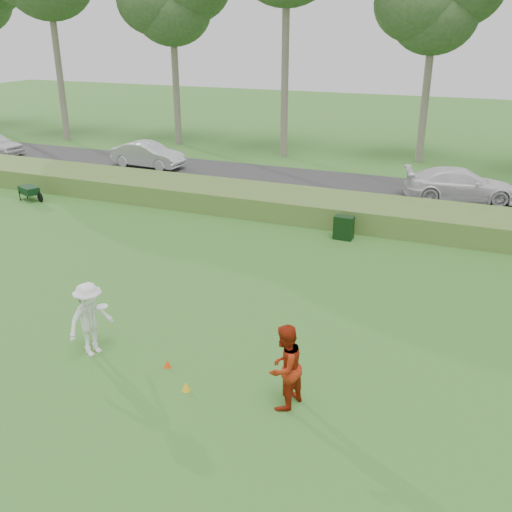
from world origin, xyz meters
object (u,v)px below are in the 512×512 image
at_px(player_red, 285,367).
at_px(cone_orange, 167,364).
at_px(utility_cabinet, 344,228).
at_px(car_right, 460,185).
at_px(cone_yellow, 186,386).
at_px(player_white, 90,319).
at_px(car_mid, 148,155).

relative_size(player_red, cone_orange, 10.18).
height_order(utility_cabinet, car_right, car_right).
bearing_deg(cone_yellow, cone_orange, 142.94).
height_order(cone_orange, car_right, car_right).
xyz_separation_m(cone_yellow, car_right, (4.44, 17.81, 0.68)).
bearing_deg(cone_orange, car_right, 72.81).
bearing_deg(utility_cabinet, player_red, -81.33).
relative_size(player_white, player_red, 0.99).
bearing_deg(car_right, cone_yellow, 152.22).
bearing_deg(car_right, utility_cabinet, 138.50).
bearing_deg(cone_yellow, player_white, 169.98).
distance_m(utility_cabinet, car_mid, 14.99).
distance_m(cone_orange, utility_cabinet, 10.33).
height_order(cone_orange, utility_cabinet, utility_cabinet).
height_order(cone_orange, car_mid, car_mid).
relative_size(player_white, car_right, 0.38).
height_order(car_mid, car_right, car_right).
bearing_deg(player_white, car_right, -5.99).
height_order(player_red, cone_yellow, player_red).
relative_size(player_white, car_mid, 0.45).
xyz_separation_m(utility_cabinet, car_mid, (-13.17, 7.17, 0.31)).
height_order(player_white, car_mid, player_white).
relative_size(player_white, cone_orange, 10.10).
bearing_deg(player_white, cone_yellow, -83.12).
xyz_separation_m(cone_orange, car_mid, (-11.52, 17.36, 0.67)).
relative_size(cone_yellow, utility_cabinet, 0.24).
relative_size(player_white, utility_cabinet, 2.10).
bearing_deg(player_red, cone_yellow, -66.12).
bearing_deg(utility_cabinet, player_white, -108.33).
height_order(utility_cabinet, car_mid, car_mid).
bearing_deg(car_mid, car_right, -88.03).
relative_size(utility_cabinet, car_right, 0.18).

